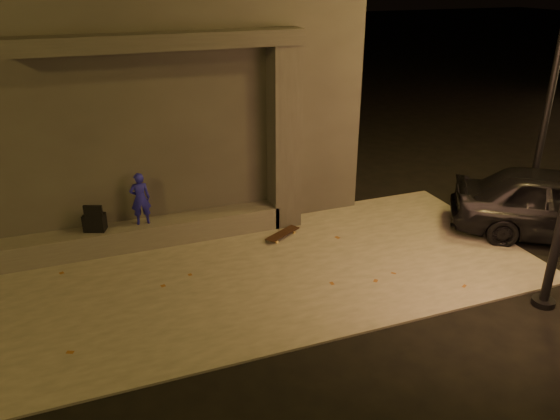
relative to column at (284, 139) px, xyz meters
name	(u,v)px	position (x,y,z in m)	size (l,w,h in m)	color
ground	(268,348)	(-1.70, -3.75, -1.84)	(120.00, 120.00, 0.00)	black
sidewalk	(228,278)	(-1.70, -1.75, -1.82)	(11.00, 4.40, 0.04)	#615D55
building	(123,84)	(-2.70, 2.74, 0.77)	(9.00, 5.10, 5.22)	#3B3835
ledge	(126,237)	(-3.20, 0.00, -1.58)	(6.00, 0.55, 0.45)	#54524C
column	(284,139)	(0.00, 0.00, 0.00)	(0.55, 0.55, 3.60)	#3B3835
canopy	(162,41)	(-2.20, 0.05, 1.94)	(5.00, 0.70, 0.28)	#3B3835
skateboarder	(140,199)	(-2.86, 0.00, -0.85)	(0.37, 0.24, 1.01)	#181695
backpack	(94,221)	(-3.71, 0.00, -1.17)	(0.44, 0.37, 0.54)	black
skateboard	(282,234)	(-0.28, -0.65, -1.73)	(0.82, 0.59, 0.09)	black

